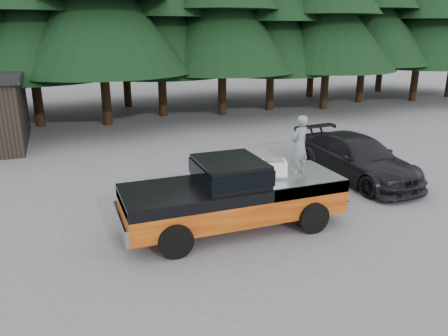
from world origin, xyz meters
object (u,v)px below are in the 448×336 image
object	(u,v)px
air_compressor	(274,169)
parked_car	(356,158)
pickup_truck	(233,205)
man_on_bed	(300,145)

from	to	relation	value
air_compressor	parked_car	world-z (taller)	air_compressor
pickup_truck	parked_car	distance (m)	5.99
man_on_bed	parked_car	bearing A→B (deg)	-168.89
air_compressor	man_on_bed	distance (m)	0.94
air_compressor	parked_car	bearing A→B (deg)	44.39
pickup_truck	parked_car	world-z (taller)	parked_car
air_compressor	man_on_bed	size ratio (longest dim) A/B	0.38
air_compressor	man_on_bed	xyz separation A→B (m)	(0.72, -0.02, 0.60)
pickup_truck	man_on_bed	distance (m)	2.39
pickup_truck	parked_car	size ratio (longest dim) A/B	1.14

